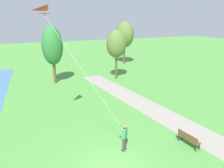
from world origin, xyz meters
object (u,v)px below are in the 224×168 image
Objects in this scene: person_kite_flyer at (124,135)px; flying_kite at (49,12)px; tree_horizon_far at (116,44)px; tree_treeline_center at (124,35)px; tree_lakeside_far at (52,46)px; park_bench_near_walkway at (188,138)px.

flying_kite reaches higher than person_kite_flyer.
tree_treeline_center is at bearing 59.75° from tree_horizon_far.
tree_treeline_center is at bearing 29.66° from tree_lakeside_far.
flying_kite is at bearing 131.51° from person_kite_flyer.
park_bench_near_walkway is at bearing -94.59° from tree_horizon_far.
flying_kite reaches higher than tree_lakeside_far.
tree_lakeside_far is (-12.27, -6.99, -0.36)m from tree_treeline_center.
person_kite_flyer is at bearing -113.83° from tree_treeline_center.
tree_treeline_center is at bearing 54.33° from flying_kite.
person_kite_flyer is 0.29× the size of tree_horizon_far.
tree_horizon_far is at bearing -120.25° from tree_treeline_center.
tree_horizon_far is (1.24, 15.40, 3.94)m from park_bench_near_walkway.
park_bench_near_walkway is 18.01m from tree_lakeside_far.
flying_kite is 11.63m from park_bench_near_walkway.
flying_kite reaches higher than tree_horizon_far.
tree_treeline_center is at bearing 66.17° from person_kite_flyer.
park_bench_near_walkway is 15.94m from tree_horizon_far.
person_kite_flyer is 15.70m from tree_horizon_far.
person_kite_flyer is 0.28× the size of flying_kite.
person_kite_flyer is 8.69m from flying_kite.
tree_treeline_center reaches higher than park_bench_near_walkway.
tree_treeline_center reaches higher than person_kite_flyer.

